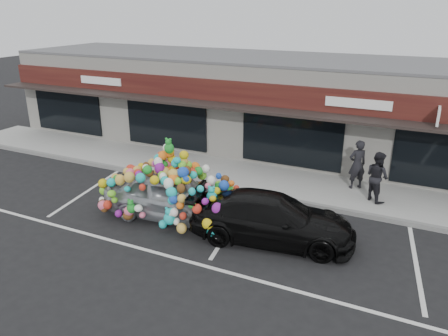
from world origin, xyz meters
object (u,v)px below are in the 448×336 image
at_px(black_sedan, 272,218).
at_px(pedestrian_b, 377,177).
at_px(toy_car, 171,191).
at_px(pedestrian_a, 357,164).

bearing_deg(black_sedan, pedestrian_b, -40.65).
xyz_separation_m(toy_car, pedestrian_a, (5.02, 4.73, 0.14)).
height_order(black_sedan, pedestrian_b, pedestrian_b).
bearing_deg(pedestrian_a, toy_car, 6.89).
relative_size(pedestrian_a, pedestrian_b, 1.04).
height_order(toy_car, pedestrian_a, toy_car).
distance_m(toy_car, black_sedan, 3.44).
bearing_deg(pedestrian_a, pedestrian_b, 97.42).
distance_m(black_sedan, pedestrian_b, 4.58).
distance_m(toy_car, pedestrian_a, 6.90).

